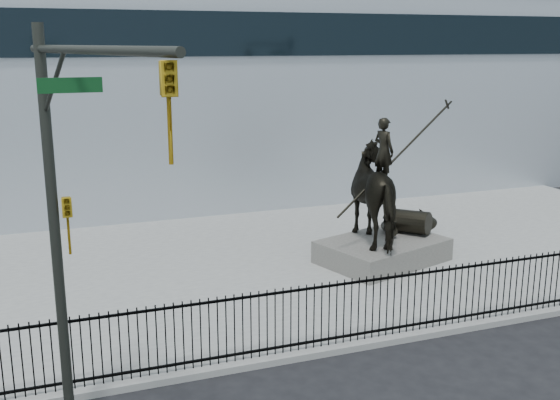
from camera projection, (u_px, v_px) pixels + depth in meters
name	position (u px, v px, depth m)	size (l,w,h in m)	color
ground	(415.00, 366.00, 13.92)	(120.00, 120.00, 0.00)	black
plaza	(295.00, 262.00, 20.29)	(30.00, 12.00, 0.15)	gray
building	(195.00, 90.00, 31.11)	(44.00, 14.00, 9.00)	#B0B8C0
picket_fence	(388.00, 305.00, 14.85)	(22.10, 0.10, 1.50)	black
statue_plinth	(382.00, 251.00, 20.02)	(3.63, 2.49, 0.68)	#504E49
equestrian_statue	(386.00, 194.00, 19.65)	(4.45, 3.48, 3.94)	black
traffic_signal_left	(71.00, 219.00, 10.14)	(1.52, 4.84, 7.00)	#252822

